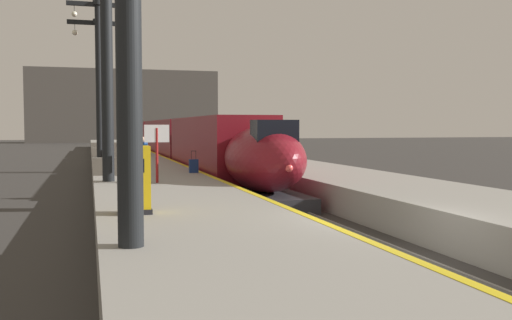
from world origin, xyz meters
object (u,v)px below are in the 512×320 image
Objects in this scene: highspeed_train_main at (175,141)px; rolling_suitcase at (194,166)px; departure_info_board at (157,142)px; station_column_far at (99,75)px; passenger_mid_platform at (142,155)px; station_column_mid at (106,26)px; passenger_near_edge at (139,151)px; station_column_distant at (99,65)px; ticket_machine_yellow at (135,182)px.

highspeed_train_main reaches higher than rolling_suitcase.
departure_info_board is at bearing -116.63° from rolling_suitcase.
passenger_mid_platform is (1.20, -19.02, -4.57)m from station_column_far.
passenger_near_edge is (1.38, 2.93, -4.78)m from station_column_mid.
station_column_distant is 6.13× the size of passenger_mid_platform.
station_column_far is 27.29m from ticket_machine_yellow.
station_column_distant is 4.88× the size of departure_info_board.
ticket_machine_yellow reaches higher than rolling_suitcase.
passenger_near_edge is 1.72× the size of rolling_suitcase.
departure_info_board is (0.31, -4.04, 0.52)m from passenger_near_edge.
passenger_mid_platform is 4.53m from rolling_suitcase.
passenger_near_edge is (1.38, -14.78, -5.15)m from station_column_distant.
highspeed_train_main is at bearing 77.74° from passenger_near_edge.
passenger_mid_platform is at bearing -86.38° from station_column_far.
station_column_distant is 16.25m from rolling_suitcase.
highspeed_train_main is 6.08× the size of station_column_far.
passenger_mid_platform is at bearing -100.90° from highspeed_train_main.
station_column_mid is (-5.90, -23.72, 4.86)m from highspeed_train_main.
station_column_distant is 6.47× the size of ticket_machine_yellow.
passenger_near_edge is at bearing 87.18° from passenger_mid_platform.
highspeed_train_main is 5.83× the size of station_column_mid.
station_column_distant is at bearing -134.42° from highspeed_train_main.
rolling_suitcase is 0.46× the size of departure_info_board.
passenger_near_edge and passenger_mid_platform have the same top height.
ticket_machine_yellow is (0.35, -26.21, -5.40)m from station_column_distant.
station_column_far reaches higher than ticket_machine_yellow.
station_column_mid is 5.71× the size of passenger_mid_platform.
departure_info_board is (-4.21, -24.84, 0.60)m from highspeed_train_main.
station_column_far reaches higher than highspeed_train_main.
ticket_machine_yellow is at bearing -99.77° from highspeed_train_main.
departure_info_board is (1.69, -1.12, -4.26)m from station_column_mid.
station_column_far is (-5.90, -5.38, 4.65)m from highspeed_train_main.
station_column_mid reaches higher than rolling_suitcase.
highspeed_train_main is 20.84m from rolling_suitcase.
passenger_mid_platform is at bearing -29.22° from station_column_mid.
departure_info_board is at bearing -84.87° from station_column_distant.
station_column_mid reaches higher than highspeed_train_main.
departure_info_board reaches higher than passenger_near_edge.
station_column_far is 19.60m from passenger_mid_platform.
passenger_near_edge is 0.80× the size of departure_info_board.
departure_info_board is (0.49, -0.45, 0.52)m from passenger_mid_platform.
station_column_distant reaches higher than passenger_near_edge.
passenger_mid_platform is 1.72× the size of rolling_suitcase.
station_column_mid is at bearing 92.36° from ticket_machine_yellow.
passenger_near_edge is 1.06× the size of ticket_machine_yellow.
station_column_mid is 4.72m from departure_info_board.
rolling_suitcase is at bearing 73.50° from ticket_machine_yellow.
station_column_far is 5.47× the size of passenger_near_edge.
station_column_distant is at bearing 93.75° from passenger_mid_platform.
station_column_mid is 4.55× the size of departure_info_board.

